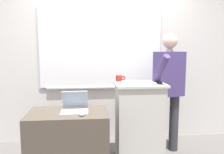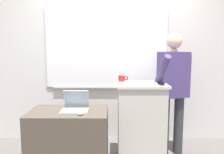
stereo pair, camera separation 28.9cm
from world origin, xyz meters
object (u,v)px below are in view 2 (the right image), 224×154
(computer_mouse_by_keyboard, at_px, (162,83))
(coffee_mug, at_px, (122,78))
(person_presenter, at_px, (173,86))
(laptop, at_px, (75,104))
(computer_mouse_by_laptop, at_px, (80,113))
(side_desk, at_px, (69,139))
(wireless_keyboard, at_px, (141,84))
(lectern_podium, at_px, (141,122))

(computer_mouse_by_keyboard, bearing_deg, coffee_mug, 152.19)
(person_presenter, relative_size, laptop, 5.15)
(computer_mouse_by_laptop, distance_m, computer_mouse_by_keyboard, 1.07)
(laptop, height_order, computer_mouse_by_laptop, laptop)
(side_desk, distance_m, computer_mouse_by_laptop, 0.45)
(coffee_mug, bearing_deg, computer_mouse_by_laptop, -132.37)
(wireless_keyboard, xyz_separation_m, computer_mouse_by_keyboard, (0.26, -0.01, 0.01))
(person_presenter, distance_m, wireless_keyboard, 0.51)
(side_desk, bearing_deg, computer_mouse_by_keyboard, 5.83)
(lectern_podium, xyz_separation_m, side_desk, (-0.92, -0.20, -0.16))
(computer_mouse_by_keyboard, bearing_deg, lectern_podium, 162.62)
(wireless_keyboard, distance_m, computer_mouse_by_laptop, 0.84)
(computer_mouse_by_keyboard, bearing_deg, laptop, -177.15)
(lectern_podium, xyz_separation_m, computer_mouse_by_laptop, (-0.74, -0.36, 0.22))
(laptop, bearing_deg, coffee_mug, 28.07)
(lectern_podium, relative_size, computer_mouse_by_keyboard, 10.25)
(lectern_podium, distance_m, side_desk, 0.95)
(laptop, bearing_deg, wireless_keyboard, 4.71)
(person_presenter, height_order, laptop, person_presenter)
(side_desk, distance_m, wireless_keyboard, 1.14)
(computer_mouse_by_laptop, xyz_separation_m, computer_mouse_by_keyboard, (0.99, 0.28, 0.31))
(lectern_podium, height_order, person_presenter, person_presenter)
(side_desk, xyz_separation_m, person_presenter, (1.36, 0.35, 0.60))
(side_desk, height_order, person_presenter, person_presenter)
(wireless_keyboard, relative_size, computer_mouse_by_laptop, 3.96)
(side_desk, bearing_deg, laptop, 39.14)
(person_presenter, distance_m, laptop, 1.32)
(wireless_keyboard, bearing_deg, laptop, -175.29)
(person_presenter, bearing_deg, side_desk, -179.48)
(lectern_podium, distance_m, person_presenter, 0.65)
(computer_mouse_by_keyboard, distance_m, coffee_mug, 0.56)
(computer_mouse_by_keyboard, bearing_deg, side_desk, -174.17)
(person_presenter, relative_size, computer_mouse_by_laptop, 16.76)
(side_desk, xyz_separation_m, laptop, (0.08, 0.06, 0.43))
(computer_mouse_by_keyboard, height_order, coffee_mug, coffee_mug)
(lectern_podium, relative_size, wireless_keyboard, 2.59)
(wireless_keyboard, xyz_separation_m, coffee_mug, (-0.23, 0.25, 0.03))
(computer_mouse_by_laptop, xyz_separation_m, coffee_mug, (0.50, 0.54, 0.33))
(person_presenter, bearing_deg, wireless_keyboard, -168.21)
(side_desk, height_order, computer_mouse_by_keyboard, computer_mouse_by_keyboard)
(person_presenter, height_order, wireless_keyboard, person_presenter)
(side_desk, relative_size, computer_mouse_by_laptop, 9.57)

